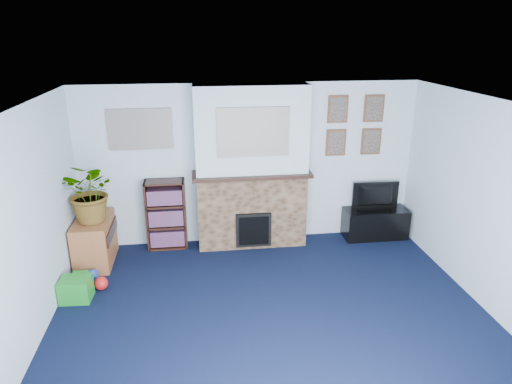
{
  "coord_description": "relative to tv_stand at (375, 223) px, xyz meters",
  "views": [
    {
      "loc": [
        -0.77,
        -4.24,
        3.11
      ],
      "look_at": [
        -0.08,
        0.95,
        1.23
      ],
      "focal_mm": 32.0,
      "sensor_mm": 36.0,
      "label": 1
    }
  ],
  "objects": [
    {
      "name": "floor",
      "position": [
        -1.95,
        -2.03,
        -0.22
      ],
      "size": [
        5.0,
        4.5,
        0.01
      ],
      "primitive_type": "cube",
      "color": "black",
      "rests_on": "ground"
    },
    {
      "name": "ceiling",
      "position": [
        -1.95,
        -2.03,
        2.17
      ],
      "size": [
        5.0,
        4.5,
        0.01
      ],
      "primitive_type": "cube",
      "color": "white",
      "rests_on": "wall_back"
    },
    {
      "name": "wall_back",
      "position": [
        -1.95,
        0.22,
        0.97
      ],
      "size": [
        5.0,
        0.04,
        2.4
      ],
      "primitive_type": "cube",
      "color": "silver",
      "rests_on": "ground"
    },
    {
      "name": "wall_front",
      "position": [
        -1.95,
        -4.28,
        0.97
      ],
      "size": [
        5.0,
        0.04,
        2.4
      ],
      "primitive_type": "cube",
      "color": "silver",
      "rests_on": "ground"
    },
    {
      "name": "wall_left",
      "position": [
        -4.45,
        -2.03,
        0.97
      ],
      "size": [
        0.04,
        4.5,
        2.4
      ],
      "primitive_type": "cube",
      "color": "silver",
      "rests_on": "ground"
    },
    {
      "name": "wall_right",
      "position": [
        0.55,
        -2.03,
        0.97
      ],
      "size": [
        0.04,
        4.5,
        2.4
      ],
      "primitive_type": "cube",
      "color": "silver",
      "rests_on": "ground"
    },
    {
      "name": "chimney_breast",
      "position": [
        -1.95,
        0.02,
        0.96
      ],
      "size": [
        1.72,
        0.5,
        2.4
      ],
      "color": "brown",
      "rests_on": "ground"
    },
    {
      "name": "collage_main",
      "position": [
        -1.95,
        -0.19,
        1.56
      ],
      "size": [
        1.0,
        0.03,
        0.68
      ],
      "primitive_type": "cube",
      "color": "gray",
      "rests_on": "chimney_breast"
    },
    {
      "name": "collage_left",
      "position": [
        -3.5,
        0.21,
        1.55
      ],
      "size": [
        0.9,
        0.03,
        0.58
      ],
      "primitive_type": "cube",
      "color": "gray",
      "rests_on": "wall_back"
    },
    {
      "name": "portrait_tl",
      "position": [
        -0.65,
        0.2,
        1.77
      ],
      "size": [
        0.3,
        0.03,
        0.4
      ],
      "primitive_type": "cube",
      "color": "brown",
      "rests_on": "wall_back"
    },
    {
      "name": "portrait_tr",
      "position": [
        -0.1,
        0.2,
        1.77
      ],
      "size": [
        0.3,
        0.03,
        0.4
      ],
      "primitive_type": "cube",
      "color": "brown",
      "rests_on": "wall_back"
    },
    {
      "name": "portrait_bl",
      "position": [
        -0.65,
        0.2,
        1.27
      ],
      "size": [
        0.3,
        0.03,
        0.4
      ],
      "primitive_type": "cube",
      "color": "brown",
      "rests_on": "wall_back"
    },
    {
      "name": "portrait_br",
      "position": [
        -0.1,
        0.2,
        1.27
      ],
      "size": [
        0.3,
        0.03,
        0.4
      ],
      "primitive_type": "cube",
      "color": "brown",
      "rests_on": "wall_back"
    },
    {
      "name": "tv_stand",
      "position": [
        0.0,
        0.0,
        0.0
      ],
      "size": [
        0.98,
        0.41,
        0.46
      ],
      "primitive_type": "cube",
      "color": "black",
      "rests_on": "ground"
    },
    {
      "name": "television",
      "position": [
        0.0,
        0.02,
        0.45
      ],
      "size": [
        0.73,
        0.12,
        0.42
      ],
      "primitive_type": "imported",
      "rotation": [
        0.0,
        0.0,
        3.11
      ],
      "color": "black",
      "rests_on": "tv_stand"
    },
    {
      "name": "bookshelf",
      "position": [
        -3.21,
        0.08,
        0.28
      ],
      "size": [
        0.58,
        0.28,
        1.05
      ],
      "color": "black",
      "rests_on": "ground"
    },
    {
      "name": "sideboard",
      "position": [
        -4.19,
        -0.28,
        0.12
      ],
      "size": [
        0.46,
        0.84,
        0.65
      ],
      "primitive_type": "cube",
      "color": "#965730",
      "rests_on": "ground"
    },
    {
      "name": "potted_plant",
      "position": [
        -4.14,
        -0.33,
        0.85
      ],
      "size": [
        0.93,
        0.87,
        0.84
      ],
      "primitive_type": "imported",
      "rotation": [
        0.0,
        0.0,
        5.95
      ],
      "color": "#26661E",
      "rests_on": "sideboard"
    },
    {
      "name": "mantel_clock",
      "position": [
        -1.94,
        -0.03,
        1.0
      ],
      "size": [
        0.11,
        0.06,
        0.15
      ],
      "primitive_type": "cube",
      "color": "gold",
      "rests_on": "chimney_breast"
    },
    {
      "name": "mantel_candle",
      "position": [
        -1.69,
        -0.03,
        1.01
      ],
      "size": [
        0.05,
        0.05,
        0.17
      ],
      "primitive_type": "cylinder",
      "color": "#B2BFC6",
      "rests_on": "chimney_breast"
    },
    {
      "name": "mantel_teddy",
      "position": [
        -2.54,
        -0.03,
        0.99
      ],
      "size": [
        0.12,
        0.12,
        0.12
      ],
      "primitive_type": "sphere",
      "color": "slate",
      "rests_on": "chimney_breast"
    },
    {
      "name": "mantel_can",
      "position": [
        -1.24,
        -0.03,
        0.99
      ],
      "size": [
        0.06,
        0.06,
        0.12
      ],
      "primitive_type": "cylinder",
      "color": "#198C26",
      "rests_on": "chimney_breast"
    },
    {
      "name": "green_crate",
      "position": [
        -4.25,
        -1.24,
        -0.08
      ],
      "size": [
        0.37,
        0.3,
        0.29
      ],
      "primitive_type": "cube",
      "rotation": [
        0.0,
        0.0,
        -0.06
      ],
      "color": "#198C26",
      "rests_on": "ground"
    },
    {
      "name": "toy_ball",
      "position": [
        -4.0,
        -1.04,
        -0.13
      ],
      "size": [
        0.17,
        0.17,
        0.17
      ],
      "primitive_type": "sphere",
      "color": "red",
      "rests_on": "ground"
    },
    {
      "name": "toy_block",
      "position": [
        -4.25,
        -1.03,
        -0.11
      ],
      "size": [
        0.2,
        0.2,
        0.23
      ],
      "primitive_type": "cube",
      "rotation": [
        0.0,
        0.0,
        -0.04
      ],
      "color": "#198C26",
      "rests_on": "ground"
    },
    {
      "name": "toy_tube",
      "position": [
        -4.25,
        -0.83,
        -0.15
      ],
      "size": [
        0.35,
        0.16,
        0.2
      ],
      "primitive_type": "cylinder",
      "rotation": [
        0.0,
        1.43,
        0.0
      ],
      "color": "blue",
      "rests_on": "ground"
    }
  ]
}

